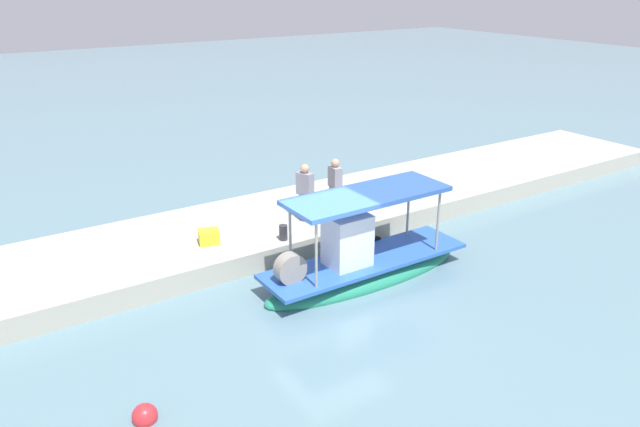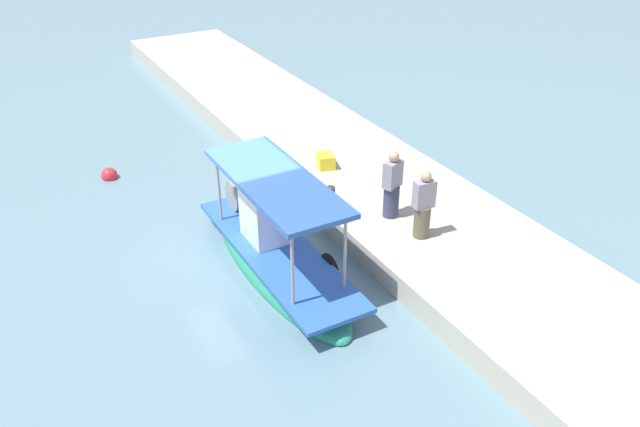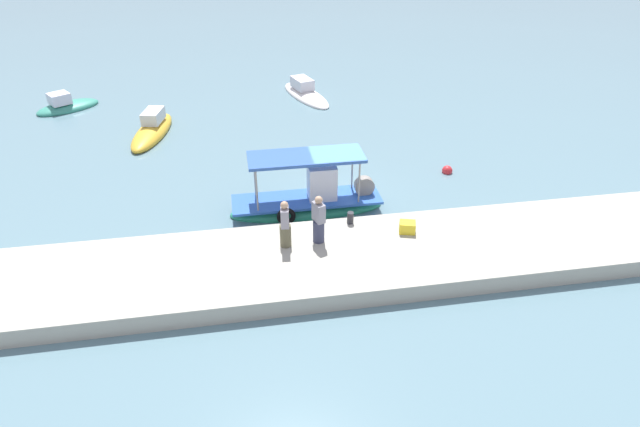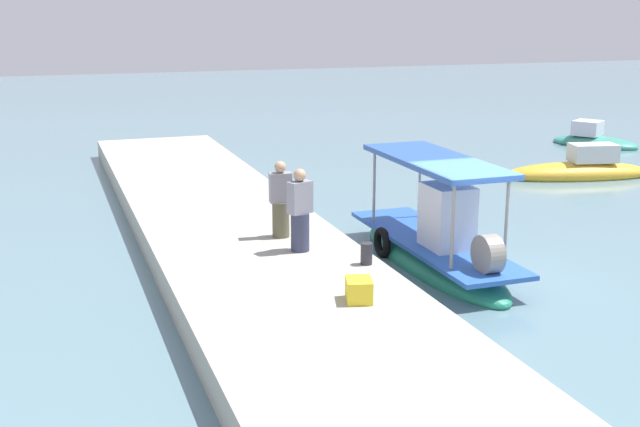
{
  "view_description": "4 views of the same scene",
  "coord_description": "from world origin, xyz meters",
  "px_view_note": "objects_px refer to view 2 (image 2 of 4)",
  "views": [
    {
      "loc": [
        7.65,
        11.25,
        7.79
      ],
      "look_at": [
        -1.62,
        -3.01,
        1.02
      ],
      "focal_mm": 34.08,
      "sensor_mm": 36.0,
      "label": 1
    },
    {
      "loc": [
        -13.11,
        4.93,
        9.01
      ],
      "look_at": [
        -1.01,
        -1.88,
        0.96
      ],
      "focal_mm": 36.66,
      "sensor_mm": 36.0,
      "label": 2
    },
    {
      "loc": [
        -4.05,
        -19.09,
        11.24
      ],
      "look_at": [
        -1.26,
        -2.54,
        1.07
      ],
      "focal_mm": 30.23,
      "sensor_mm": 36.0,
      "label": 3
    },
    {
      "loc": [
        14.07,
        -8.69,
        5.69
      ],
      "look_at": [
        -2.09,
        -2.99,
        1.26
      ],
      "focal_mm": 44.69,
      "sensor_mm": 36.0,
      "label": 4
    }
  ],
  "objects_px": {
    "main_fishing_boat": "(276,253)",
    "fisherman_near_bollard": "(392,187)",
    "cargo_crate": "(326,161)",
    "marker_buoy": "(109,175)",
    "mooring_bollard": "(331,195)",
    "fisherman_by_crate": "(423,207)"
  },
  "relations": [
    {
      "from": "main_fishing_boat",
      "to": "fisherman_near_bollard",
      "type": "relative_size",
      "value": 3.46
    },
    {
      "from": "cargo_crate",
      "to": "marker_buoy",
      "type": "bearing_deg",
      "value": 55.87
    },
    {
      "from": "mooring_bollard",
      "to": "marker_buoy",
      "type": "height_order",
      "value": "mooring_bollard"
    },
    {
      "from": "main_fishing_boat",
      "to": "marker_buoy",
      "type": "height_order",
      "value": "main_fishing_boat"
    },
    {
      "from": "fisherman_by_crate",
      "to": "cargo_crate",
      "type": "xyz_separation_m",
      "value": [
        4.4,
        0.13,
        -0.59
      ]
    },
    {
      "from": "fisherman_by_crate",
      "to": "fisherman_near_bollard",
      "type": "bearing_deg",
      "value": 3.94
    },
    {
      "from": "fisherman_by_crate",
      "to": "cargo_crate",
      "type": "height_order",
      "value": "fisherman_by_crate"
    },
    {
      "from": "main_fishing_boat",
      "to": "cargo_crate",
      "type": "distance_m",
      "value": 4.4
    },
    {
      "from": "main_fishing_boat",
      "to": "fisherman_by_crate",
      "type": "relative_size",
      "value": 3.55
    },
    {
      "from": "marker_buoy",
      "to": "fisherman_by_crate",
      "type": "bearing_deg",
      "value": -145.45
    },
    {
      "from": "fisherman_near_bollard",
      "to": "marker_buoy",
      "type": "distance_m",
      "value": 8.93
    },
    {
      "from": "cargo_crate",
      "to": "mooring_bollard",
      "type": "bearing_deg",
      "value": 153.72
    },
    {
      "from": "fisherman_by_crate",
      "to": "marker_buoy",
      "type": "bearing_deg",
      "value": 34.55
    },
    {
      "from": "cargo_crate",
      "to": "fisherman_near_bollard",
      "type": "bearing_deg",
      "value": -179.19
    },
    {
      "from": "main_fishing_boat",
      "to": "fisherman_near_bollard",
      "type": "xyz_separation_m",
      "value": [
        -0.15,
        -3.16,
        1.01
      ]
    },
    {
      "from": "fisherman_by_crate",
      "to": "marker_buoy",
      "type": "height_order",
      "value": "fisherman_by_crate"
    },
    {
      "from": "mooring_bollard",
      "to": "main_fishing_boat",
      "type": "bearing_deg",
      "value": 118.69
    },
    {
      "from": "main_fishing_boat",
      "to": "fisherman_by_crate",
      "type": "xyz_separation_m",
      "value": [
        -1.32,
        -3.24,
        0.99
      ]
    },
    {
      "from": "fisherman_by_crate",
      "to": "main_fishing_boat",
      "type": "bearing_deg",
      "value": 67.89
    },
    {
      "from": "cargo_crate",
      "to": "marker_buoy",
      "type": "xyz_separation_m",
      "value": [
        3.69,
        5.44,
        -0.74
      ]
    },
    {
      "from": "fisherman_near_bollard",
      "to": "cargo_crate",
      "type": "distance_m",
      "value": 3.29
    },
    {
      "from": "main_fishing_boat",
      "to": "fisherman_near_bollard",
      "type": "height_order",
      "value": "main_fishing_boat"
    }
  ]
}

